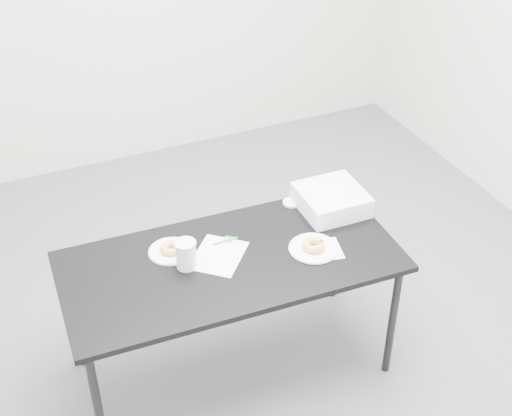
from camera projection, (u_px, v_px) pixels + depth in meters
name	position (u px, v px, depth m)	size (l,w,h in m)	color
floor	(247.00, 337.00, 3.65)	(4.00, 4.00, 0.00)	#535358
table	(231.00, 268.00, 3.13)	(1.50, 0.75, 0.67)	black
scorecard	(219.00, 255.00, 3.13)	(0.20, 0.26, 0.00)	white
logo_patch	(229.00, 239.00, 3.22)	(0.04, 0.04, 0.00)	green
pen	(225.00, 241.00, 3.20)	(0.01, 0.01, 0.12)	#0B7F5E
napkin	(324.00, 250.00, 3.16)	(0.15, 0.15, 0.00)	white
plate_near	(314.00, 248.00, 3.16)	(0.22, 0.22, 0.01)	white
donut_near	(314.00, 245.00, 3.15)	(0.10, 0.10, 0.03)	#E08B47
plate_far	(171.00, 251.00, 3.15)	(0.20, 0.20, 0.01)	white
donut_far	(171.00, 248.00, 3.14)	(0.09, 0.09, 0.03)	#E08B47
coffee_cup	(186.00, 254.00, 3.03)	(0.09, 0.09, 0.13)	white
cup_lid	(291.00, 203.00, 3.45)	(0.08, 0.08, 0.01)	silver
bakery_box	(331.00, 200.00, 3.39)	(0.30, 0.30, 0.10)	silver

